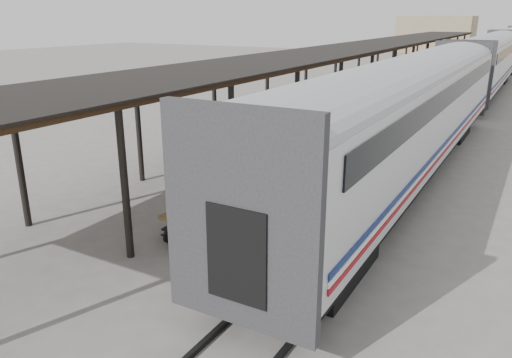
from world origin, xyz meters
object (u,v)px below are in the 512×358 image
at_px(baggage_cart, 203,213).
at_px(luggage_tug, 364,106).
at_px(pedestrian, 327,114).
at_px(porter, 195,184).

height_order(baggage_cart, luggage_tug, luggage_tug).
relative_size(baggage_cart, pedestrian, 1.43).
xyz_separation_m(baggage_cart, luggage_tug, (-1.59, 19.40, 0.03)).
xyz_separation_m(luggage_tug, porter, (1.84, -20.05, 1.09)).
xyz_separation_m(porter, pedestrian, (-2.50, 15.61, -0.92)).
bearing_deg(pedestrian, baggage_cart, 94.77).
xyz_separation_m(baggage_cart, pedestrian, (-2.25, 14.96, 0.20)).
xyz_separation_m(baggage_cart, porter, (0.25, -0.65, 1.12)).
distance_m(luggage_tug, pedestrian, 4.49).
distance_m(baggage_cart, pedestrian, 15.13).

